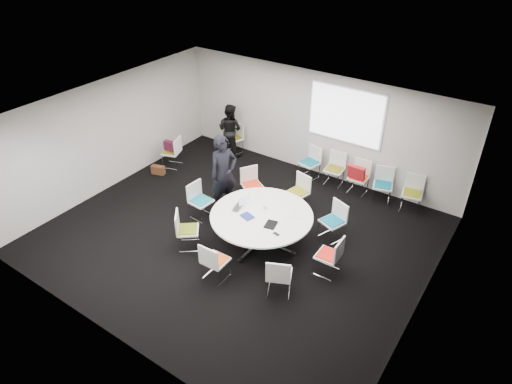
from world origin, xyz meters
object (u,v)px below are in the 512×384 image
Objects in this scene: chair_ring_a at (328,262)px; chair_ring_h at (279,281)px; chair_ring_f at (188,236)px; person_main at (224,174)px; laptop at (240,207)px; chair_back_d at (382,191)px; conference_table at (262,222)px; chair_ring_c at (297,199)px; chair_back_c at (358,183)px; chair_person_back at (234,143)px; chair_back_b at (334,175)px; chair_ring_e at (201,207)px; maroon_bag at (171,146)px; chair_spare_left at (173,157)px; person_back at (230,130)px; chair_ring_b at (332,228)px; chair_ring_g at (215,267)px; chair_back_e at (411,199)px; cup at (265,207)px; chair_back_a at (309,168)px; brown_bag at (158,170)px; chair_ring_d at (252,191)px.

chair_ring_a and chair_ring_h have the same top height.
chair_ring_f is at bearing 153.49° from chair_ring_h.
laptop is (0.96, -0.67, -0.21)m from person_main.
laptop is at bearing 39.03° from chair_back_d.
chair_ring_h is (1.12, -1.09, -0.26)m from conference_table.
chair_ring_c is 1.00× the size of chair_back_c.
chair_ring_f and chair_person_back have the same top height.
chair_ring_h is at bearing 97.20° from chair_back_b.
maroon_bag is at bearing -117.61° from chair_ring_e.
person_back is at bearing -49.21° from chair_spare_left.
chair_ring_h is (-0.08, -2.09, 0.00)m from chair_ring_b.
chair_back_e is (2.39, 4.54, 0.00)m from chair_ring_g.
cup is (-0.98, -2.83, 0.50)m from chair_back_c.
chair_ring_b is at bearing 168.08° from chair_ring_c.
chair_back_a is at bearing -58.65° from chair_ring_c.
cup is (1.41, -0.38, -0.18)m from person_main.
brown_bag is at bearing 61.33° from person_back.
chair_ring_f is 5.39m from chair_back_e.
chair_ring_g is at bearing 52.47° from chair_back_d.
chair_ring_d is at bearing 134.89° from person_back.
person_back is at bearing 137.91° from cup.
chair_ring_f is 1.00× the size of chair_back_e.
chair_back_d is (2.77, 4.07, 0.00)m from chair_ring_f.
conference_table is 2.49× the size of chair_ring_a.
chair_back_b is 1.00× the size of chair_person_back.
brown_bag is (-3.98, 0.87, -0.42)m from conference_table.
chair_spare_left is (-5.50, -1.62, 0.00)m from chair_back_d.
chair_spare_left is at bearing 55.07° from person_back.
chair_ring_a and chair_back_b have the same top height.
cup is (2.98, -2.69, 0.00)m from person_back.
chair_ring_f and chair_back_d have the same top height.
person_main is 1.47m from cup.
chair_person_back is (-4.24, 2.09, 0.00)m from chair_ring_b.
chair_ring_a is 5.78m from chair_spare_left.
laptop is at bearing 56.04° from chair_ring_d.
maroon_bag reaches higher than conference_table.
person_back is at bearing 166.91° from chair_ring_f.
chair_ring_h and chair_spare_left have the same top height.
maroon_bag is (-2.48, 0.80, -0.34)m from person_main.
chair_back_d is at bearing -79.30° from chair_ring_b.
chair_ring_a is at bearing 148.71° from chair_ring_c.
person_main is at bearing 164.95° from cup.
conference_table is 3.09m from chair_back_a.
person_main is at bearing 76.14° from chair_ring_a.
chair_ring_f is at bearing 93.55° from chair_back_a.
maroon_bag is at bearing 94.67° from person_main.
conference_table is 2.49× the size of chair_back_d.
chair_ring_h is 2.47× the size of laptop.
conference_table is at bearing 59.97° from chair_ring_b.
chair_back_d is at bearing 177.43° from person_back.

